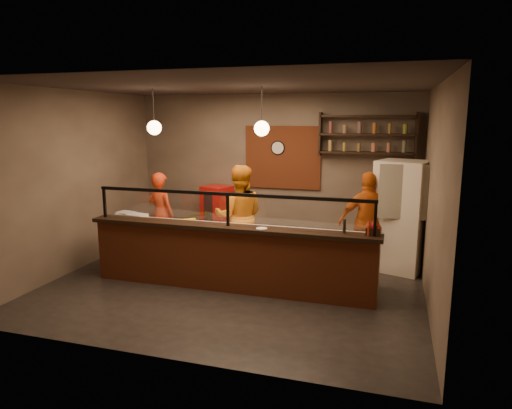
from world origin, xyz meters
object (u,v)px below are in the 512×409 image
(cook_mid, at_px, (239,216))
(red_cooler, at_px, (217,216))
(wall_clock, at_px, (278,148))
(condiment_caddy, at_px, (373,231))
(cook_right, at_px, (368,222))
(fridge, at_px, (401,216))
(pizza_dough, at_px, (264,232))
(cook_left, at_px, (161,214))
(pepper_mill, at_px, (344,226))

(cook_mid, relative_size, red_cooler, 1.47)
(wall_clock, relative_size, red_cooler, 0.23)
(cook_mid, height_order, condiment_caddy, cook_mid)
(cook_right, height_order, fridge, fridge)
(fridge, distance_m, pizza_dough, 2.59)
(cook_mid, distance_m, red_cooler, 1.58)
(cook_right, distance_m, condiment_caddy, 1.58)
(condiment_caddy, bearing_deg, pizza_dough, 169.39)
(cook_left, distance_m, pepper_mill, 4.01)
(cook_left, xyz_separation_m, pepper_mill, (3.75, -1.39, 0.33))
(cook_left, relative_size, pizza_dough, 3.35)
(red_cooler, distance_m, condiment_caddy, 4.15)
(pepper_mill, bearing_deg, red_cooler, 141.04)
(cook_right, bearing_deg, condiment_caddy, 81.07)
(pepper_mill, bearing_deg, cook_left, 159.71)
(red_cooler, relative_size, condiment_caddy, 6.33)
(cook_left, height_order, cook_mid, cook_mid)
(cook_right, bearing_deg, cook_mid, -4.27)
(wall_clock, height_order, cook_mid, wall_clock)
(cook_left, distance_m, cook_mid, 1.76)
(cook_right, relative_size, pepper_mill, 8.73)
(wall_clock, bearing_deg, red_cooler, -166.17)
(pepper_mill, bearing_deg, pizza_dough, 166.38)
(pizza_dough, bearing_deg, red_cooler, 128.40)
(cook_mid, distance_m, fridge, 2.90)
(wall_clock, distance_m, condiment_caddy, 3.56)
(cook_mid, height_order, red_cooler, cook_mid)
(cook_mid, relative_size, pizza_dough, 3.79)
(fridge, distance_m, condiment_caddy, 1.84)
(cook_left, height_order, red_cooler, cook_left)
(cook_mid, xyz_separation_m, fridge, (2.83, 0.65, 0.05))
(cook_left, relative_size, cook_mid, 0.88)
(cook_mid, distance_m, pizza_dough, 1.09)
(pizza_dough, bearing_deg, pepper_mill, -13.62)
(fridge, xyz_separation_m, pizza_dough, (-2.12, -1.47, -0.09))
(pizza_dough, bearing_deg, cook_left, 156.35)
(red_cooler, bearing_deg, wall_clock, 32.15)
(red_cooler, relative_size, pizza_dough, 2.58)
(pizza_dough, xyz_separation_m, condiment_caddy, (1.72, -0.32, 0.21))
(pepper_mill, bearing_deg, cook_mid, 150.47)
(fridge, bearing_deg, cook_left, -156.91)
(wall_clock, relative_size, pepper_mill, 1.46)
(cook_left, bearing_deg, pizza_dough, 172.88)
(cook_right, xyz_separation_m, condiment_caddy, (0.15, -1.56, 0.22))
(cook_left, xyz_separation_m, fridge, (4.56, 0.40, 0.16))
(wall_clock, bearing_deg, cook_left, -147.71)
(fridge, bearing_deg, pizza_dough, -127.23)
(pizza_dough, height_order, pepper_mill, pepper_mill)
(cook_mid, bearing_deg, pizza_dough, 113.72)
(cook_right, height_order, pepper_mill, cook_right)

